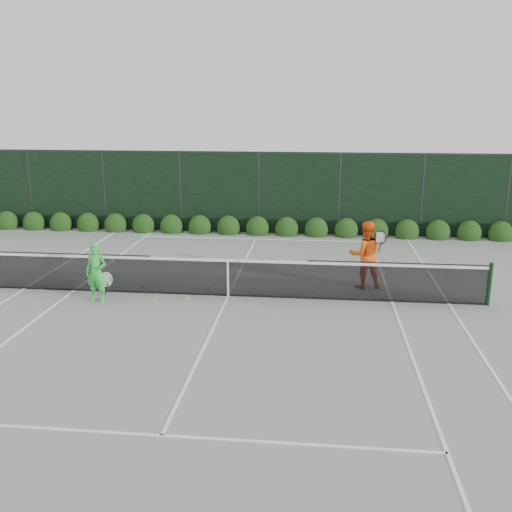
# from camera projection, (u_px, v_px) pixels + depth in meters

# --- Properties ---
(ground) EXTENTS (80.00, 80.00, 0.00)m
(ground) POSITION_uv_depth(u_px,v_px,m) (228.00, 296.00, 14.58)
(ground) COLOR gray
(ground) RESTS_ON ground
(tennis_net) EXTENTS (12.90, 0.10, 1.07)m
(tennis_net) POSITION_uv_depth(u_px,v_px,m) (227.00, 276.00, 14.44)
(tennis_net) COLOR #113318
(tennis_net) RESTS_ON ground
(player_woman) EXTENTS (0.64, 0.42, 1.49)m
(player_woman) POSITION_uv_depth(u_px,v_px,m) (96.00, 273.00, 14.00)
(player_woman) COLOR green
(player_woman) RESTS_ON ground
(player_man) EXTENTS (1.00, 0.83, 1.80)m
(player_man) POSITION_uv_depth(u_px,v_px,m) (365.00, 255.00, 15.05)
(player_man) COLOR #FD5D15
(player_man) RESTS_ON ground
(court_lines) EXTENTS (11.03, 23.83, 0.01)m
(court_lines) POSITION_uv_depth(u_px,v_px,m) (228.00, 296.00, 14.57)
(court_lines) COLOR white
(court_lines) RESTS_ON ground
(windscreen_fence) EXTENTS (32.00, 21.07, 3.06)m
(windscreen_fence) POSITION_uv_depth(u_px,v_px,m) (207.00, 269.00, 11.58)
(windscreen_fence) COLOR black
(windscreen_fence) RESTS_ON ground
(hedge_row) EXTENTS (31.66, 0.65, 0.94)m
(hedge_row) POSITION_uv_depth(u_px,v_px,m) (257.00, 228.00, 21.38)
(hedge_row) COLOR #15330E
(hedge_row) RESTS_ON ground
(tennis_balls) EXTENTS (4.71, 1.89, 0.07)m
(tennis_balls) POSITION_uv_depth(u_px,v_px,m) (214.00, 291.00, 14.88)
(tennis_balls) COLOR #BADB30
(tennis_balls) RESTS_ON ground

